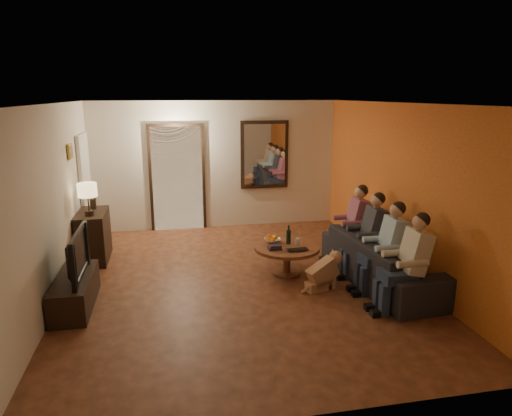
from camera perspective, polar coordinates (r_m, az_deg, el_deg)
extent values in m
cube|color=#432212|center=(6.90, -1.99, -9.21)|extent=(5.00, 6.00, 0.01)
cube|color=white|center=(6.33, -2.20, 12.93)|extent=(5.00, 6.00, 0.01)
cube|color=beige|center=(9.42, -4.98, 5.32)|extent=(5.00, 0.02, 2.60)
cube|color=beige|center=(3.69, 5.35, -8.73)|extent=(5.00, 0.02, 2.60)
cube|color=beige|center=(6.59, -24.08, 0.35)|extent=(0.02, 6.00, 2.60)
cube|color=beige|center=(7.30, 17.69, 2.15)|extent=(0.02, 6.00, 2.60)
cube|color=#C65221|center=(7.30, 17.62, 2.15)|extent=(0.01, 6.00, 2.60)
cube|color=#FFE0A5|center=(9.39, -9.80, 3.60)|extent=(1.00, 0.06, 2.10)
cube|color=black|center=(9.38, -9.80, 3.59)|extent=(1.12, 0.04, 2.22)
cube|color=silver|center=(9.43, -8.24, 2.77)|extent=(0.45, 0.03, 1.70)
cube|color=black|center=(9.51, 1.07, 6.67)|extent=(1.00, 0.05, 1.40)
cube|color=white|center=(9.48, 1.10, 6.65)|extent=(0.86, 0.02, 1.26)
cube|color=white|center=(8.85, -20.47, 2.07)|extent=(0.06, 0.85, 2.04)
cube|color=#B28C33|center=(7.75, -22.21, 6.56)|extent=(0.03, 0.28, 0.24)
cube|color=brown|center=(7.75, -22.10, 6.57)|extent=(0.01, 0.22, 0.18)
cube|color=black|center=(8.09, -19.62, -3.34)|extent=(0.45, 0.94, 0.83)
cube|color=black|center=(6.51, -21.68, -9.71)|extent=(0.45, 1.26, 0.42)
imported|color=black|center=(6.33, -22.10, -5.43)|extent=(1.06, 0.14, 0.61)
imported|color=black|center=(7.01, 15.59, -6.32)|extent=(2.42, 1.11, 0.69)
cylinder|color=#592B1A|center=(7.13, 3.87, -6.48)|extent=(1.18, 1.18, 0.45)
imported|color=white|center=(7.21, 2.07, -4.07)|extent=(0.26, 0.26, 0.06)
cylinder|color=silver|center=(7.13, 5.20, -4.17)|extent=(0.06, 0.06, 0.10)
imported|color=black|center=(6.82, 5.32, -5.35)|extent=(0.34, 0.23, 0.03)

